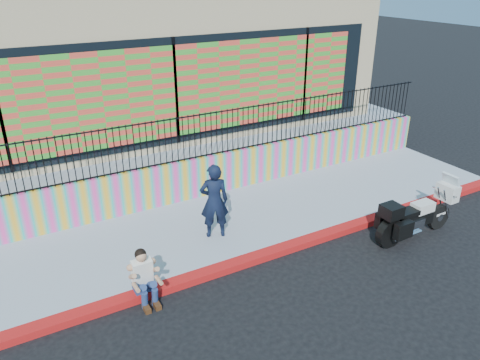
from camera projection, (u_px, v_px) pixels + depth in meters
ground at (256, 261)px, 10.18m from camera, size 90.00×90.00×0.00m
red_curb at (256, 258)px, 10.15m from camera, size 16.00×0.30×0.15m
sidewalk at (221, 225)px, 11.46m from camera, size 16.00×3.00×0.15m
mural_wall at (193, 178)px, 12.47m from camera, size 16.00×0.20×1.10m
metal_fence at (191, 137)px, 11.99m from camera, size 15.80×0.04×1.20m
elevated_platform at (134, 129)px, 16.54m from camera, size 16.00×10.00×1.25m
storefront_building at (128, 54)px, 15.29m from camera, size 14.00×8.06×4.00m
police_motorcycle at (415, 215)px, 10.84m from camera, size 2.26×0.75×1.40m
police_officer at (214, 201)px, 10.50m from camera, size 0.75×0.61×1.77m
seated_man at (145, 282)px, 8.76m from camera, size 0.54×0.71×1.06m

